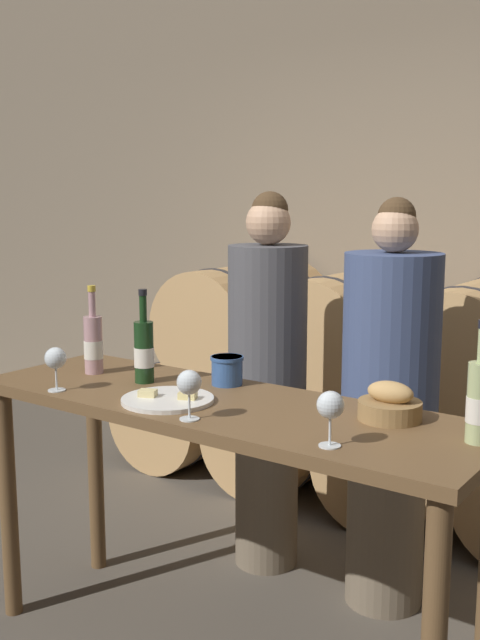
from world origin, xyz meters
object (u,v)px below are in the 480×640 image
object	(u,v)px
person_left	(267,381)
wine_glass_far_left	(56,359)
blue_crock	(227,369)
wine_bottle_rose	(93,343)
person_right	(389,407)
wine_bottle_white	(480,401)
cheese_plate	(168,399)
tasting_table	(220,443)
wine_glass_left	(189,384)
wine_bottle_red	(144,351)
wine_glass_center	(330,406)
bread_basket	(390,405)

from	to	relation	value
person_left	wine_glass_far_left	xyz separation A→B (m)	(-0.27, -0.90, 0.22)
blue_crock	wine_bottle_rose	bearing A→B (deg)	-163.69
person_right	wine_bottle_white	distance (m)	0.84
cheese_plate	tasting_table	bearing A→B (deg)	39.15
wine_bottle_rose	wine_glass_left	xyz separation A→B (m)	(0.66, -0.25, -0.00)
wine_bottle_red	cheese_plate	distance (m)	0.30
person_left	blue_crock	xyz separation A→B (m)	(0.15, -0.49, 0.17)
person_right	wine_bottle_rose	size ratio (longest dim) A/B	4.76
blue_crock	wine_glass_center	bearing A→B (deg)	-31.24
bread_basket	cheese_plate	bearing A→B (deg)	-160.41
bread_basket	wine_glass_far_left	xyz separation A→B (m)	(-1.06, -0.35, 0.07)
person_right	blue_crock	size ratio (longest dim) A/B	13.42
tasting_table	wine_glass_center	bearing A→B (deg)	-20.33
person_left	wine_bottle_red	size ratio (longest dim) A/B	4.77
wine_bottle_white	wine_glass_far_left	xyz separation A→B (m)	(-1.34, -0.29, -0.01)
cheese_plate	wine_bottle_rose	bearing A→B (deg)	163.74
wine_bottle_rose	person_left	bearing A→B (deg)	61.11
person_left	person_right	world-z (taller)	person_left
wine_bottle_white	wine_glass_center	size ratio (longest dim) A/B	2.22
wine_bottle_white	bread_basket	xyz separation A→B (m)	(-0.28, 0.06, -0.07)
blue_crock	cheese_plate	bearing A→B (deg)	-94.86
tasting_table	wine_glass_center	size ratio (longest dim) A/B	11.71
blue_crock	tasting_table	bearing A→B (deg)	-59.96
bread_basket	wine_bottle_red	bearing A→B (deg)	-174.30
person_left	wine_bottle_red	distance (m)	0.68
cheese_plate	wine_glass_center	world-z (taller)	wine_glass_center
wine_bottle_rose	blue_crock	xyz separation A→B (m)	(0.51, 0.15, -0.06)
blue_crock	wine_glass_left	world-z (taller)	wine_glass_left
wine_bottle_rose	wine_glass_far_left	size ratio (longest dim) A/B	2.18
person_left	cheese_plate	bearing A→B (deg)	-80.63
wine_bottle_white	wine_glass_far_left	bearing A→B (deg)	-167.67
tasting_table	wine_bottle_white	size ratio (longest dim) A/B	5.28
blue_crock	cheese_plate	xyz separation A→B (m)	(-0.02, -0.29, -0.05)
wine_glass_far_left	wine_bottle_white	bearing A→B (deg)	12.33
tasting_table	wine_bottle_white	distance (m)	0.86
wine_bottle_red	wine_glass_far_left	world-z (taller)	wine_bottle_red
wine_bottle_rose	wine_glass_left	size ratio (longest dim) A/B	2.18
wine_bottle_red	blue_crock	world-z (taller)	wine_bottle_red
person_right	wine_glass_center	distance (m)	0.92
wine_glass_left	bread_basket	bearing A→B (deg)	35.59
wine_bottle_white	wine_bottle_rose	size ratio (longest dim) A/B	1.02
cheese_plate	wine_glass_center	distance (m)	0.65
wine_bottle_red	wine_glass_left	distance (m)	0.49
tasting_table	person_right	distance (m)	0.74
wine_bottle_rose	blue_crock	size ratio (longest dim) A/B	2.82
person_left	wine_glass_center	world-z (taller)	person_left
blue_crock	wine_glass_left	distance (m)	0.43
cheese_plate	person_left	bearing A→B (deg)	99.37
person_left	blue_crock	size ratio (longest dim) A/B	13.61
wine_bottle_red	tasting_table	bearing A→B (deg)	-6.28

